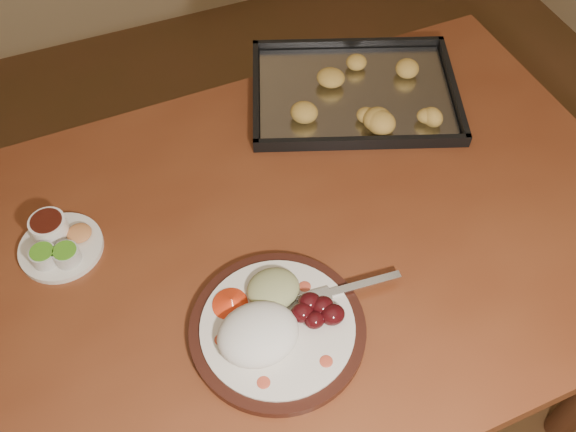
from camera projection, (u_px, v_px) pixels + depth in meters
name	position (u px, v px, depth m)	size (l,w,h in m)	color
dining_table	(264.00, 276.00, 1.26)	(1.52, 0.93, 0.75)	brown
dinner_plate	(273.00, 325.00, 1.06)	(0.38, 0.30, 0.07)	black
condiment_saucer	(57.00, 242.00, 1.17)	(0.15, 0.15, 0.05)	silver
baking_tray	(355.00, 91.00, 1.42)	(0.54, 0.47, 0.05)	black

